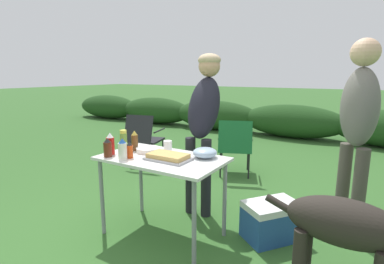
# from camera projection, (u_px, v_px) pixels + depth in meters

# --- Properties ---
(ground_plane) EXTENTS (60.00, 60.00, 0.00)m
(ground_plane) POSITION_uv_depth(u_px,v_px,m) (164.00, 234.00, 2.78)
(ground_plane) COLOR #336028
(shrub_hedge) EXTENTS (14.40, 0.90, 0.76)m
(shrub_hedge) POSITION_uv_depth(u_px,v_px,m) (292.00, 121.00, 6.95)
(shrub_hedge) COLOR #1E4219
(shrub_hedge) RESTS_ON ground
(folding_table) EXTENTS (1.10, 0.64, 0.74)m
(folding_table) POSITION_uv_depth(u_px,v_px,m) (162.00, 166.00, 2.66)
(folding_table) COLOR silver
(folding_table) RESTS_ON ground
(food_tray) EXTENTS (0.38, 0.23, 0.06)m
(food_tray) POSITION_uv_depth(u_px,v_px,m) (168.00, 157.00, 2.56)
(food_tray) COLOR #9E9EA3
(food_tray) RESTS_ON folding_table
(plate_stack) EXTENTS (0.22, 0.22, 0.04)m
(plate_stack) POSITION_uv_depth(u_px,v_px,m) (148.00, 150.00, 2.82)
(plate_stack) COLOR white
(plate_stack) RESTS_ON folding_table
(mixing_bowl) EXTENTS (0.21, 0.21, 0.09)m
(mixing_bowl) POSITION_uv_depth(u_px,v_px,m) (205.00, 153.00, 2.62)
(mixing_bowl) COLOR #99B2CC
(mixing_bowl) RESTS_ON folding_table
(paper_cup_stack) EXTENTS (0.08, 0.08, 0.10)m
(paper_cup_stack) POSITION_uv_depth(u_px,v_px,m) (168.00, 146.00, 2.84)
(paper_cup_stack) COLOR white
(paper_cup_stack) RESTS_ON folding_table
(ketchup_bottle) EXTENTS (0.07, 0.07, 0.20)m
(ketchup_bottle) POSITION_uv_depth(u_px,v_px,m) (110.00, 144.00, 2.72)
(ketchup_bottle) COLOR red
(ketchup_bottle) RESTS_ON folding_table
(bbq_sauce_bottle) EXTENTS (0.07, 0.07, 0.17)m
(bbq_sauce_bottle) POSITION_uv_depth(u_px,v_px,m) (108.00, 148.00, 2.65)
(bbq_sauce_bottle) COLOR #562314
(bbq_sauce_bottle) RESTS_ON folding_table
(hot_sauce_bottle) EXTENTS (0.06, 0.06, 0.15)m
(hot_sauce_bottle) POSITION_uv_depth(u_px,v_px,m) (130.00, 150.00, 2.61)
(hot_sauce_bottle) COLOR #CC4214
(hot_sauce_bottle) RESTS_ON folding_table
(relish_jar) EXTENTS (0.07, 0.07, 0.20)m
(relish_jar) POSITION_uv_depth(u_px,v_px,m) (124.00, 141.00, 2.83)
(relish_jar) COLOR olive
(relish_jar) RESTS_ON folding_table
(beer_bottle) EXTENTS (0.06, 0.06, 0.19)m
(beer_bottle) POSITION_uv_depth(u_px,v_px,m) (135.00, 141.00, 2.86)
(beer_bottle) COLOR brown
(beer_bottle) RESTS_ON folding_table
(mayo_bottle) EXTENTS (0.08, 0.08, 0.19)m
(mayo_bottle) POSITION_uv_depth(u_px,v_px,m) (123.00, 150.00, 2.56)
(mayo_bottle) COLOR silver
(mayo_bottle) RESTS_ON folding_table
(standing_person_in_olive_jacket) EXTENTS (0.35, 0.48, 1.67)m
(standing_person_in_olive_jacket) POSITION_uv_depth(u_px,v_px,m) (204.00, 112.00, 3.10)
(standing_person_in_olive_jacket) COLOR black
(standing_person_in_olive_jacket) RESTS_ON ground
(standing_person_in_red_jacket) EXTENTS (0.43, 0.43, 1.76)m
(standing_person_in_red_jacket) POSITION_uv_depth(u_px,v_px,m) (358.00, 120.00, 2.58)
(standing_person_in_red_jacket) COLOR #4C473D
(standing_person_in_red_jacket) RESTS_ON ground
(dog) EXTENTS (1.10, 0.33, 0.78)m
(dog) POSITION_uv_depth(u_px,v_px,m) (355.00, 230.00, 1.83)
(dog) COLOR #28231E
(dog) RESTS_ON ground
(camp_chair_green_behind_table) EXTENTS (0.59, 0.68, 0.83)m
(camp_chair_green_behind_table) POSITION_uv_depth(u_px,v_px,m) (144.00, 137.00, 4.83)
(camp_chair_green_behind_table) COLOR #232328
(camp_chair_green_behind_table) RESTS_ON ground
(camp_chair_near_hedge) EXTENTS (0.65, 0.72, 0.83)m
(camp_chair_near_hedge) POSITION_uv_depth(u_px,v_px,m) (235.00, 145.00, 4.28)
(camp_chair_near_hedge) COLOR #19602D
(camp_chair_near_hedge) RESTS_ON ground
(cooler_box) EXTENTS (0.55, 0.58, 0.34)m
(cooler_box) POSITION_uv_depth(u_px,v_px,m) (272.00, 221.00, 2.68)
(cooler_box) COLOR #234C93
(cooler_box) RESTS_ON ground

